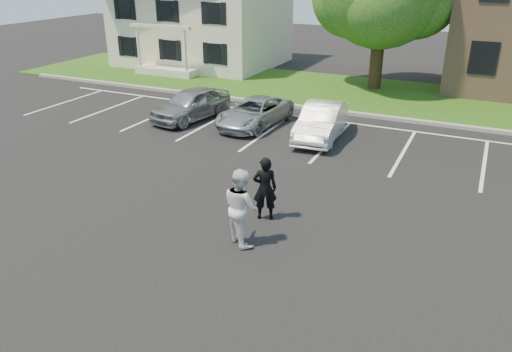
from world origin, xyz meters
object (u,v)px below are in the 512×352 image
(car_silver_west, at_px, (191,104))
(man_white_shirt, at_px, (241,207))
(car_white_sedan, at_px, (321,122))
(house, at_px, (202,6))
(car_silver_minivan, at_px, (255,113))
(man_black_suit, at_px, (265,188))

(car_silver_west, bearing_deg, man_white_shirt, -40.68)
(car_silver_west, relative_size, car_white_sedan, 0.99)
(man_white_shirt, distance_m, car_white_sedan, 8.66)
(car_silver_west, distance_m, car_white_sedan, 6.09)
(house, xyz_separation_m, car_white_sedan, (12.45, -11.71, -3.15))
(man_white_shirt, xyz_separation_m, car_silver_west, (-6.87, 8.61, -0.29))
(car_silver_west, xyz_separation_m, car_silver_minivan, (2.99, 0.34, -0.12))
(man_black_suit, xyz_separation_m, man_white_shirt, (-0.01, -1.42, 0.09))
(man_black_suit, xyz_separation_m, car_silver_west, (-6.88, 7.19, -0.20))
(man_black_suit, bearing_deg, car_silver_minivan, -90.19)
(car_silver_west, height_order, car_white_sedan, car_silver_west)
(car_silver_minivan, bearing_deg, man_black_suit, -56.58)
(man_black_suit, bearing_deg, car_silver_west, -73.81)
(man_black_suit, distance_m, car_silver_minivan, 8.49)
(car_white_sedan, bearing_deg, man_black_suit, -89.51)
(man_white_shirt, xyz_separation_m, car_silver_minivan, (-3.89, 8.95, -0.41))
(man_white_shirt, height_order, car_white_sedan, man_white_shirt)
(house, height_order, car_white_sedan, house)
(car_silver_west, height_order, car_silver_minivan, car_silver_west)
(man_black_suit, relative_size, man_white_shirt, 0.91)
(house, bearing_deg, car_silver_west, -61.54)
(man_white_shirt, relative_size, car_white_sedan, 0.48)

